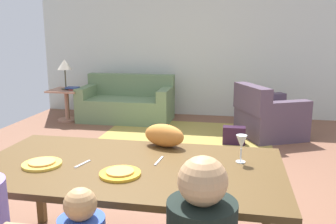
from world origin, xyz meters
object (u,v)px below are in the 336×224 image
plate_near_man (42,164)px  book_lower (76,89)px  couch (127,104)px  side_table (67,100)px  dining_table (129,174)px  plate_near_child (120,174)px  table_lamp (65,66)px  book_upper (73,88)px  wine_glass (241,143)px  armchair (268,117)px  handbag (234,135)px  cat (164,135)px

plate_near_man → book_lower: bearing=111.9°
couch → side_table: bearing=-166.4°
plate_near_man → side_table: 4.45m
dining_table → plate_near_child: bearing=-90.0°
couch → table_lamp: table_lamp is taller
book_upper → plate_near_child: bearing=-61.3°
wine_glass → couch: wine_glass is taller
dining_table → plate_near_man: size_ratio=7.92×
armchair → book_upper: armchair is taller
dining_table → couch: size_ratio=1.19×
armchair → side_table: armchair is taller
wine_glass → handbag: 2.94m
plate_near_child → book_lower: bearing=118.0°
plate_near_child → side_table: 4.75m
side_table → armchair: bearing=-6.8°
dining_table → book_upper: bearing=119.9°
handbag → wine_glass: bearing=-89.0°
cat → table_lamp: (-2.52, 3.50, 0.16)m
book_upper → book_lower: bearing=8.0°
dining_table → plate_near_child: 0.19m
handbag → couch: bearing=149.5°
couch → handbag: bearing=-30.5°
plate_near_man → side_table: bearing=114.3°
armchair → book_upper: 3.42m
book_lower → plate_near_child: bearing=-62.0°
cat → handbag: cat is taller
armchair → book_lower: bearing=173.5°
dining_table → table_lamp: 4.59m
cat → armchair: bearing=89.9°
armchair → book_upper: size_ratio=5.21×
wine_glass → book_lower: (-2.87, 3.70, -0.30)m
book_upper → handbag: book_upper is taller
table_lamp → armchair: bearing=-6.8°
dining_table → book_upper: size_ratio=9.01×
plate_near_man → wine_glass: size_ratio=1.34×
plate_near_man → dining_table: bearing=12.4°
handbag → book_upper: bearing=163.6°
plate_near_man → plate_near_child: 0.55m
cat → plate_near_child: bearing=-85.8°
plate_near_child → handbag: plate_near_child is taller
plate_near_man → book_upper: 4.33m
dining_table → side_table: size_ratio=3.42×
side_table → book_upper: book_upper is taller
dining_table → cat: size_ratio=6.19×
wine_glass → side_table: (-3.09, 3.74, -0.52)m
plate_near_child → side_table: plate_near_child is taller
cat → couch: (-1.45, 3.76, -0.54)m
wine_glass → table_lamp: table_lamp is taller
plate_near_man → wine_glass: (1.26, 0.30, 0.12)m
plate_near_man → table_lamp: size_ratio=0.46×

